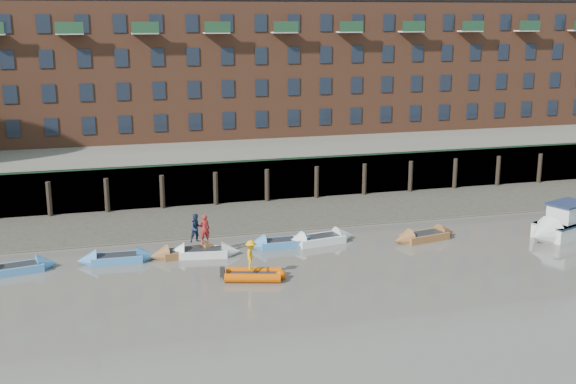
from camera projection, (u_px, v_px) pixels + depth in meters
name	position (u px, v px, depth m)	size (l,w,h in m)	color
ground	(333.00, 315.00, 34.94)	(220.00, 220.00, 0.00)	#5E5850
foreshore	(252.00, 217.00, 51.79)	(110.00, 8.00, 0.50)	#3D382F
mud_band	(263.00, 230.00, 48.61)	(110.00, 1.60, 0.10)	#4C4336
river_wall	(240.00, 182.00, 55.51)	(110.00, 1.23, 3.30)	#2D2A26
bank_terrace	(211.00, 150.00, 68.27)	(110.00, 28.00, 3.20)	#5E594D
apartment_terrace	(206.00, 29.00, 66.50)	(80.60, 15.56, 20.98)	brown
rowboat_0	(16.00, 269.00, 40.58)	(4.65, 2.17, 1.30)	#4079B4
rowboat_1	(117.00, 258.00, 42.26)	(4.59, 1.48, 1.32)	#4079B4
rowboat_2	(186.00, 252.00, 43.38)	(4.53, 1.89, 1.27)	brown
rowboat_3	(203.00, 252.00, 43.33)	(4.59, 1.93, 1.29)	silver
rowboat_4	(283.00, 243.00, 45.13)	(4.60, 1.35, 1.33)	#4079B4
rowboat_5	(320.00, 239.00, 45.78)	(4.97, 2.16, 1.39)	silver
rowboat_6	(425.00, 236.00, 46.46)	(4.84, 2.23, 1.35)	brown
rib_tender	(256.00, 275.00, 39.57)	(3.44, 2.35, 0.58)	#C74901
motor_launch	(560.00, 226.00, 46.98)	(7.16, 4.54, 2.81)	silver
person_rower_a	(205.00, 229.00, 42.93)	(0.63, 0.41, 1.73)	maroon
person_rower_b	(196.00, 228.00, 43.01)	(0.85, 0.66, 1.75)	#19233F
person_rib_crew	(251.00, 255.00, 39.30)	(1.09, 0.62, 1.68)	orange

